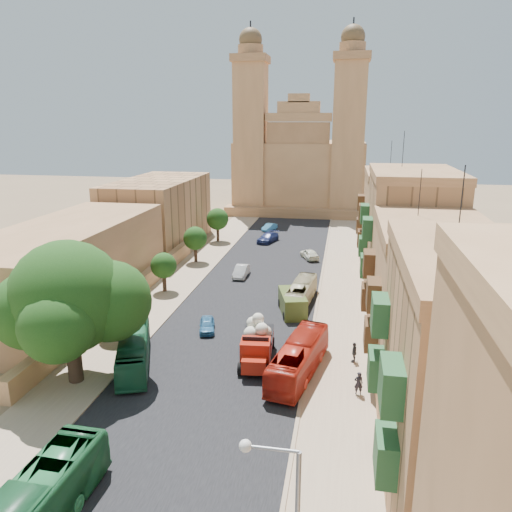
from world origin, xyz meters
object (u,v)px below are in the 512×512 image
(red_truck, at_px, (257,342))
(car_cream, at_px, (298,294))
(street_tree_b, at_px, (164,266))
(car_blue_a, at_px, (207,325))
(pedestrian_a, at_px, (359,383))
(street_tree_a, at_px, (115,302))
(olive_pickup, at_px, (292,303))
(bus_cream_east, at_px, (301,292))
(church, at_px, (300,164))
(pedestrian_c, at_px, (354,352))
(car_white_a, at_px, (241,271))
(ficus_tree, at_px, (69,301))
(bus_green_north, at_px, (134,351))
(car_blue_b, at_px, (269,227))
(bus_red_east, at_px, (299,358))
(car_dkblue, at_px, (268,238))
(street_tree_c, at_px, (195,238))
(street_tree_d, at_px, (218,219))
(car_white_b, at_px, (309,254))

(red_truck, distance_m, car_cream, 14.85)
(street_tree_b, xyz_separation_m, car_cream, (14.91, 0.09, -2.40))
(car_blue_a, xyz_separation_m, pedestrian_a, (13.27, -8.63, 0.28))
(street_tree_a, xyz_separation_m, olive_pickup, (14.72, 8.00, -2.15))
(street_tree_a, relative_size, car_blue_a, 1.40)
(street_tree_b, relative_size, bus_cream_east, 0.53)
(red_truck, bearing_deg, bus_cream_east, 80.35)
(church, relative_size, pedestrian_c, 21.77)
(car_white_a, xyz_separation_m, pedestrian_c, (13.27, -20.18, 0.15))
(ficus_tree, bearing_deg, car_blue_a, 55.87)
(bus_green_north, relative_size, car_blue_b, 2.54)
(bus_red_east, height_order, car_dkblue, bus_red_east)
(bus_green_north, bearing_deg, street_tree_c, 77.02)
(street_tree_b, height_order, street_tree_c, street_tree_c)
(red_truck, bearing_deg, bus_green_north, -164.83)
(church, relative_size, car_cream, 9.18)
(olive_pickup, bearing_deg, pedestrian_c, -58.18)
(street_tree_a, xyz_separation_m, street_tree_b, (0.00, 12.00, -0.22))
(red_truck, height_order, car_blue_a, red_truck)
(ficus_tree, height_order, pedestrian_c, ficus_tree)
(ficus_tree, height_order, street_tree_a, ficus_tree)
(ficus_tree, xyz_separation_m, street_tree_b, (-0.59, 19.99, -3.29))
(street_tree_c, relative_size, car_blue_a, 1.43)
(street_tree_a, xyz_separation_m, car_dkblue, (7.84, 36.77, -2.44))
(ficus_tree, xyz_separation_m, car_white_a, (6.75, 26.68, -5.56))
(car_white_a, height_order, pedestrian_a, pedestrian_a)
(street_tree_d, distance_m, car_cream, 28.34)
(olive_pickup, height_order, pedestrian_c, olive_pickup)
(street_tree_b, bearing_deg, olive_pickup, -15.21)
(olive_pickup, xyz_separation_m, bus_cream_east, (0.62, 2.93, 0.15))
(ficus_tree, xyz_separation_m, bus_cream_east, (14.74, 18.93, -5.07))
(car_blue_a, height_order, car_dkblue, car_dkblue)
(car_dkblue, height_order, pedestrian_c, pedestrian_c)
(ficus_tree, xyz_separation_m, car_cream, (14.31, 20.08, -5.69))
(car_blue_b, distance_m, pedestrian_a, 53.32)
(pedestrian_c, bearing_deg, car_blue_b, -153.72)
(church, relative_size, car_dkblue, 7.28)
(car_blue_a, bearing_deg, ficus_tree, -138.65)
(bus_green_north, xyz_separation_m, bus_red_east, (12.70, 0.84, 0.07))
(pedestrian_c, bearing_deg, street_tree_c, -131.26)
(street_tree_d, height_order, car_dkblue, street_tree_d)
(olive_pickup, relative_size, car_blue_b, 1.49)
(church, relative_size, pedestrian_a, 21.24)
(street_tree_b, xyz_separation_m, red_truck, (13.04, -14.61, -1.34))
(church, height_order, car_white_a, church)
(street_tree_a, xyz_separation_m, red_truck, (13.04, -2.61, -1.55))
(street_tree_c, height_order, car_white_b, street_tree_c)
(bus_green_north, relative_size, car_cream, 2.34)
(street_tree_c, height_order, street_tree_d, street_tree_d)
(street_tree_b, xyz_separation_m, bus_green_north, (3.80, -17.12, -1.66))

